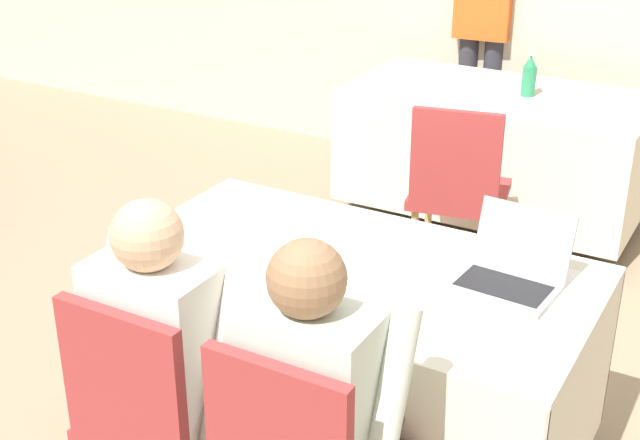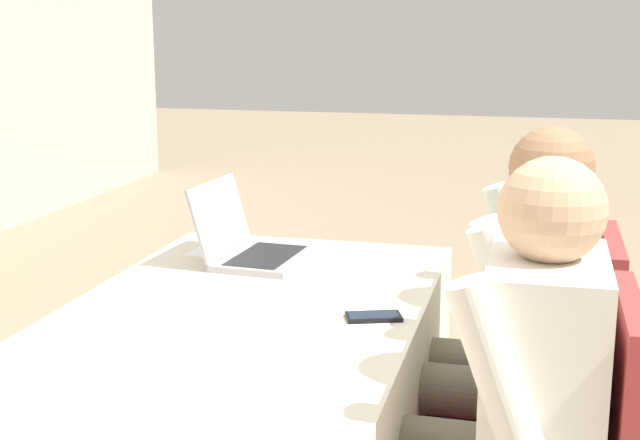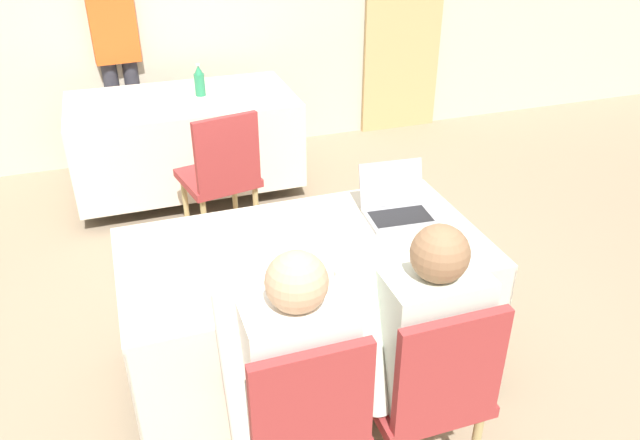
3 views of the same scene
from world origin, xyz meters
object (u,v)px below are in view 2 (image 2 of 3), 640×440
at_px(laptop, 252,246).
at_px(cell_phone, 374,317).
at_px(chair_near_right, 549,394).
at_px(person_white_shirt, 509,330).
at_px(person_checkered_shirt, 499,413).

relative_size(laptop, cell_phone, 2.31).
relative_size(chair_near_right, person_white_shirt, 0.78).
bearing_deg(chair_near_right, cell_phone, -67.85).
bearing_deg(cell_phone, chair_near_right, -87.96).
height_order(laptop, person_white_shirt, person_white_shirt).
bearing_deg(laptop, person_white_shirt, -104.52).
bearing_deg(laptop, chair_near_right, -102.37).
relative_size(person_checkered_shirt, person_white_shirt, 1.00).
distance_m(cell_phone, person_checkered_shirt, 0.45).
relative_size(chair_near_right, person_checkered_shirt, 0.78).
distance_m(cell_phone, chair_near_right, 0.50).
distance_m(laptop, person_checkered_shirt, 1.07).
distance_m(laptop, chair_near_right, 0.93).
bearing_deg(chair_near_right, person_white_shirt, -90.00).
bearing_deg(person_checkered_shirt, cell_phone, -136.11).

